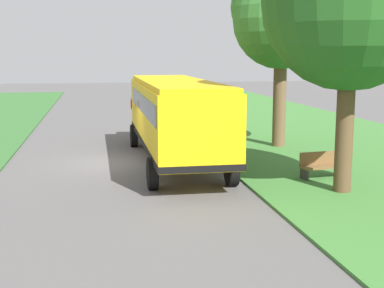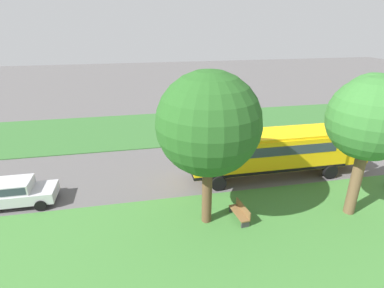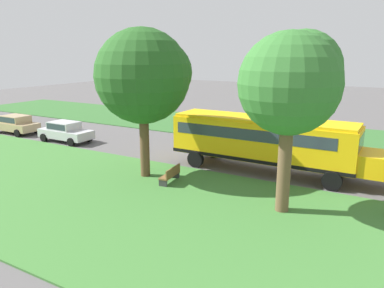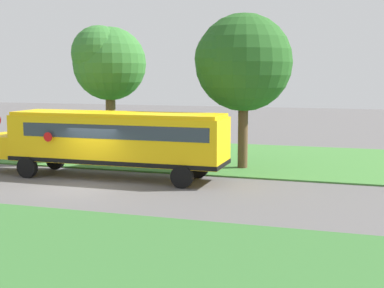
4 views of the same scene
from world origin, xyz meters
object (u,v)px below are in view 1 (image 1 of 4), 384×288
object	(u,v)px
oak_tree_roadside_mid	(343,1)
stop_sign	(194,99)
oak_tree_beside_bus	(277,17)
park_bench	(324,166)
school_bus	(174,113)
trash_bin	(217,126)

from	to	relation	value
oak_tree_roadside_mid	stop_sign	size ratio (longest dim) A/B	2.95
oak_tree_beside_bus	stop_sign	bearing A→B (deg)	-65.46
oak_tree_beside_bus	park_bench	distance (m)	8.19
school_bus	stop_sign	bearing A→B (deg)	-105.47
school_bus	trash_bin	xyz separation A→B (m)	(-3.28, -6.87, -1.47)
stop_sign	park_bench	bearing A→B (deg)	100.17
school_bus	park_bench	world-z (taller)	school_bus
stop_sign	park_bench	world-z (taller)	stop_sign
stop_sign	trash_bin	size ratio (longest dim) A/B	3.04
school_bus	park_bench	bearing A→B (deg)	140.56
school_bus	oak_tree_beside_bus	size ratio (longest dim) A/B	1.61
school_bus	stop_sign	world-z (taller)	school_bus
oak_tree_roadside_mid	park_bench	xyz separation A→B (m)	(-0.37, -1.66, -5.11)
trash_bin	oak_tree_beside_bus	bearing A→B (deg)	111.08
school_bus	stop_sign	size ratio (longest dim) A/B	4.53
oak_tree_roadside_mid	stop_sign	bearing A→B (deg)	-82.55
oak_tree_roadside_mid	trash_bin	world-z (taller)	oak_tree_roadside_mid
stop_sign	oak_tree_beside_bus	bearing A→B (deg)	114.54
stop_sign	trash_bin	world-z (taller)	stop_sign
stop_sign	park_bench	xyz separation A→B (m)	(-2.15, 12.00, -1.26)
stop_sign	park_bench	size ratio (longest dim) A/B	1.66
oak_tree_roadside_mid	stop_sign	world-z (taller)	oak_tree_roadside_mid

